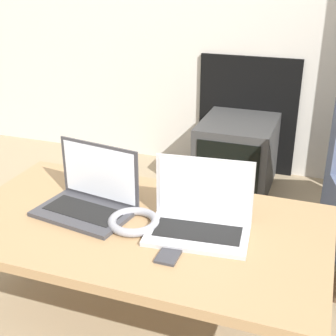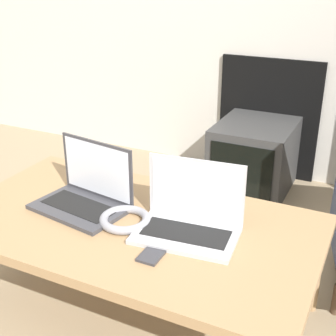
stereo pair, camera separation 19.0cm
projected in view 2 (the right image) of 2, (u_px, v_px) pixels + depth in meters
The scene contains 6 objects.
table at pixel (132, 228), 1.70m from camera, with size 1.33×0.74×0.42m.
laptop_left at pixel (86, 192), 1.77m from camera, with size 0.38×0.28×0.24m.
laptop_right at pixel (190, 217), 1.60m from camera, with size 0.37×0.26×0.24m.
headphones at pixel (125, 219), 1.67m from camera, with size 0.18×0.18×0.03m.
phone at pixel (156, 251), 1.50m from camera, with size 0.07×0.15×0.01m.
tv at pixel (254, 157), 2.80m from camera, with size 0.43×0.52×0.42m.
Camera 2 is at (0.76, -0.93, 1.27)m, focal length 50.00 mm.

